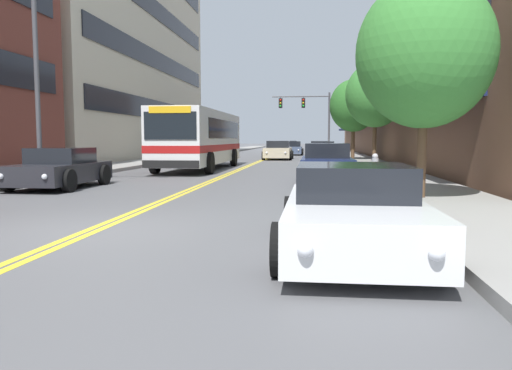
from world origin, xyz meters
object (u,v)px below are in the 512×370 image
city_bus (201,137)px  street_tree_right_mid (375,95)px  car_slate_blue_moving_second (293,149)px  street_tree_right_near (425,53)px  car_dark_grey_moving_lead (290,146)px  traffic_signal_mast (309,111)px  car_navy_parked_right_end (327,165)px  car_black_parked_left_near (216,151)px  street_tree_right_far (354,106)px  car_champagne_moving_third (278,151)px  fire_hydrant (375,166)px  car_white_parked_right_foreground (353,212)px  street_lamp_left_near (47,52)px  car_beige_parked_right_mid (319,149)px  car_charcoal_parked_left_far (60,169)px  car_silver_parked_right_far (323,152)px

city_bus → street_tree_right_mid: bearing=1.2°
car_slate_blue_moving_second → street_tree_right_mid: (5.12, -23.08, 3.19)m
car_slate_blue_moving_second → street_tree_right_near: bearing=-82.8°
car_dark_grey_moving_lead → street_tree_right_near: 54.23m
car_slate_blue_moving_second → traffic_signal_mast: size_ratio=0.72×
car_navy_parked_right_end → street_tree_right_mid: (2.61, 8.03, 3.15)m
traffic_signal_mast → street_tree_right_mid: size_ratio=1.11×
car_black_parked_left_near → street_tree_right_far: bearing=-30.6°
car_champagne_moving_third → fire_hydrant: (4.86, -20.50, -0.04)m
car_black_parked_left_near → fire_hydrant: car_black_parked_left_near is taller
car_white_parked_right_foreground → street_tree_right_mid: bearing=82.5°
car_white_parked_right_foreground → street_lamp_left_near: 13.33m
car_beige_parked_right_mid → traffic_signal_mast: (-1.02, -1.62, 3.55)m
car_white_parked_right_foreground → car_charcoal_parked_left_far: bearing=136.4°
car_black_parked_left_near → street_tree_right_far: 13.07m
car_white_parked_right_foreground → car_navy_parked_right_end: bearing=90.4°
car_silver_parked_right_far → street_tree_right_near: street_tree_right_near is taller
car_dark_grey_moving_lead → street_tree_right_near: bearing=-84.0°
car_black_parked_left_near → car_dark_grey_moving_lead: car_dark_grey_moving_lead is taller
car_charcoal_parked_left_far → car_champagne_moving_third: car_champagne_moving_third is taller
traffic_signal_mast → street_tree_right_mid: traffic_signal_mast is taller
car_champagne_moving_third → traffic_signal_mast: (2.21, 9.04, 3.52)m
car_champagne_moving_third → street_tree_right_mid: street_tree_right_mid is taller
street_lamp_left_near → fire_hydrant: bearing=11.3°
street_tree_right_far → car_silver_parked_right_far: bearing=148.2°
car_slate_blue_moving_second → car_champagne_moving_third: car_champagne_moving_third is taller
car_white_parked_right_foreground → car_silver_parked_right_far: size_ratio=0.92×
car_black_parked_left_near → car_champagne_moving_third: bearing=-29.8°
car_champagne_moving_third → street_tree_right_near: 26.66m
car_beige_parked_right_mid → traffic_signal_mast: traffic_signal_mast is taller
car_navy_parked_right_end → street_tree_right_near: (2.13, -5.56, 2.95)m
car_black_parked_left_near → car_white_parked_right_foreground: 35.66m
street_tree_right_near → street_tree_right_mid: street_tree_right_mid is taller
car_dark_grey_moving_lead → street_tree_right_far: street_tree_right_far is taller
car_beige_parked_right_mid → car_slate_blue_moving_second: (-2.56, 0.06, -0.02)m
car_black_parked_left_near → car_navy_parked_right_end: 25.09m
car_charcoal_parked_left_far → car_dark_grey_moving_lead: (5.08, 51.02, 0.02)m
car_black_parked_left_near → street_lamp_left_near: street_lamp_left_near is taller
city_bus → car_white_parked_right_foreground: (6.46, -18.88, -1.11)m
car_white_parked_right_foreground → fire_hydrant: car_white_parked_right_foreground is taller
car_slate_blue_moving_second → street_tree_right_near: street_tree_right_near is taller
car_beige_parked_right_mid → street_tree_right_mid: size_ratio=0.91×
car_charcoal_parked_left_far → car_dark_grey_moving_lead: 51.27m
street_tree_right_mid → fire_hydrant: street_tree_right_mid is taller
car_black_parked_left_near → car_beige_parked_right_mid: bearing=40.7°
car_white_parked_right_foreground → traffic_signal_mast: (-1.05, 40.47, 3.61)m
car_charcoal_parked_left_far → street_lamp_left_near: street_lamp_left_near is taller
car_black_parked_left_near → traffic_signal_mast: traffic_signal_mast is taller
fire_hydrant → street_tree_right_far: bearing=88.2°
car_charcoal_parked_left_far → car_beige_parked_right_mid: (8.69, 33.78, 0.03)m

